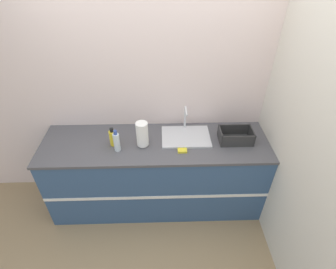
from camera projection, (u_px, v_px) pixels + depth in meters
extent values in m
plane|color=#937A56|center=(158.00, 222.00, 2.98)|extent=(12.00, 12.00, 0.00)
cube|color=silver|center=(155.00, 92.00, 2.73)|extent=(4.73, 0.06, 2.60)
cube|color=beige|center=(280.00, 108.00, 2.48)|extent=(0.06, 2.66, 2.60)
cube|color=#33517A|center=(157.00, 174.00, 2.97)|extent=(2.33, 0.66, 0.88)
cube|color=white|center=(157.00, 197.00, 2.71)|extent=(2.33, 0.01, 0.04)
cube|color=#4C4C51|center=(156.00, 143.00, 2.69)|extent=(2.35, 0.68, 0.03)
cube|color=silver|center=(186.00, 137.00, 2.74)|extent=(0.50, 0.36, 0.02)
cylinder|color=silver|center=(185.00, 117.00, 2.78)|extent=(0.02, 0.02, 0.25)
cylinder|color=silver|center=(186.00, 111.00, 2.64)|extent=(0.02, 0.16, 0.02)
cylinder|color=#4C4C51|center=(143.00, 145.00, 2.64)|extent=(0.09, 0.09, 0.01)
cylinder|color=white|center=(142.00, 134.00, 2.56)|extent=(0.12, 0.12, 0.26)
cube|color=#2D2D2D|center=(235.00, 140.00, 2.70)|extent=(0.34, 0.21, 0.01)
cube|color=#2D2D2D|center=(238.00, 141.00, 2.58)|extent=(0.34, 0.01, 0.12)
cube|color=#2D2D2D|center=(234.00, 129.00, 2.74)|extent=(0.34, 0.01, 0.12)
cube|color=#2D2D2D|center=(220.00, 135.00, 2.65)|extent=(0.01, 0.21, 0.12)
cube|color=#2D2D2D|center=(252.00, 135.00, 2.66)|extent=(0.01, 0.21, 0.12)
cylinder|color=silver|center=(117.00, 142.00, 2.53)|extent=(0.06, 0.06, 0.20)
cylinder|color=#334C9E|center=(115.00, 133.00, 2.45)|extent=(0.03, 0.03, 0.04)
cylinder|color=yellow|center=(113.00, 138.00, 2.60)|extent=(0.07, 0.07, 0.16)
cylinder|color=black|center=(112.00, 130.00, 2.54)|extent=(0.04, 0.04, 0.04)
cube|color=yellow|center=(182.00, 151.00, 2.56)|extent=(0.09, 0.06, 0.02)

